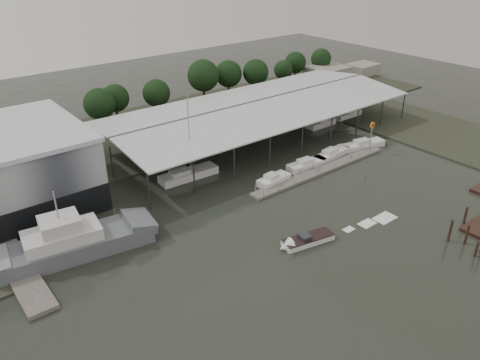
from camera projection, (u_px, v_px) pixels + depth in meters
ground at (299, 231)px, 59.01m from camera, size 200.00×200.00×0.00m
land_strip_far at (141, 134)px, 88.18m from camera, size 140.00×30.00×0.30m
land_strip_east at (427, 129)px, 90.84m from camera, size 20.00×60.00×0.30m
covered_boat_shed at (258, 104)px, 85.09m from camera, size 58.24×24.00×6.96m
trawler_dock at (18, 268)px, 52.02m from camera, size 3.00×18.00×0.50m
floating_dock at (321, 170)px, 74.18m from camera, size 28.00×2.00×1.40m
shell_fuel_sign at (372, 131)px, 79.12m from camera, size 1.10×0.18×5.55m
distant_commercial_buildings at (339, 73)px, 121.94m from camera, size 22.00×8.00×4.00m
grey_trawler at (75, 242)px, 54.27m from camera, size 19.08×7.71×8.84m
white_sailboat at (188, 174)px, 71.86m from camera, size 9.51×3.08×13.33m
speedboat_underway at (304, 241)px, 56.43m from camera, size 18.12×5.43×2.00m
moored_cruiser_0 at (273, 180)px, 70.39m from camera, size 5.66×2.66×1.70m
moored_cruiser_1 at (307, 164)px, 75.21m from camera, size 7.25×2.63×1.70m
moored_cruiser_2 at (331, 154)px, 78.72m from camera, size 7.87×3.04×1.70m
moored_cruiser_3 at (363, 145)px, 82.45m from camera, size 8.33×3.83×1.70m
mooring_pilings at (473, 239)px, 55.64m from camera, size 6.17×7.42×3.59m
horizon_tree_line at (218, 78)px, 102.57m from camera, size 66.89×8.84×10.24m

